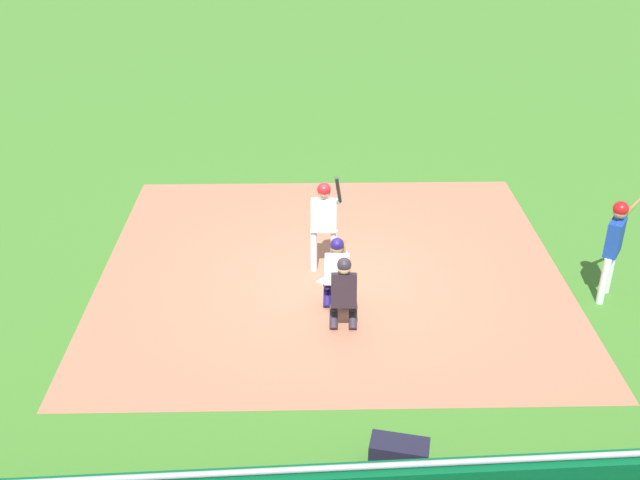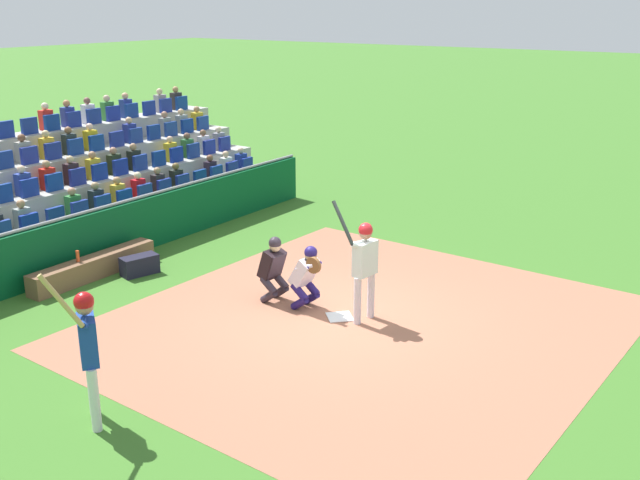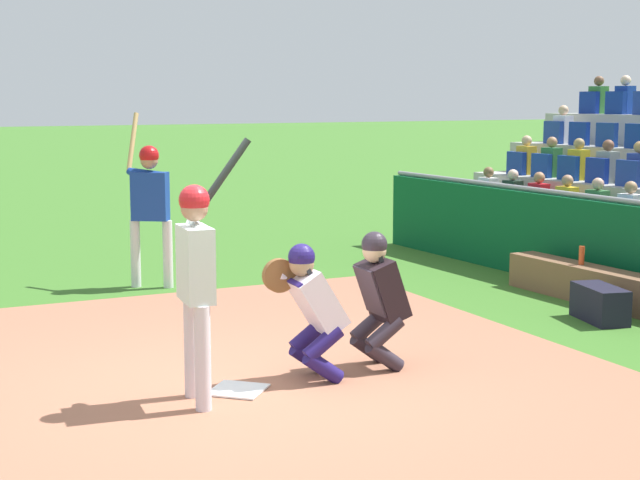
{
  "view_description": "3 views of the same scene",
  "coord_description": "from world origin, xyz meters",
  "views": [
    {
      "loc": [
        -0.99,
        -11.69,
        7.15
      ],
      "look_at": [
        -0.27,
        -0.42,
        1.11
      ],
      "focal_mm": 41.66,
      "sensor_mm": 36.0,
      "label": 1
    },
    {
      "loc": [
        10.26,
        6.59,
        5.39
      ],
      "look_at": [
        -0.46,
        -0.75,
        1.21
      ],
      "focal_mm": 41.45,
      "sensor_mm": 36.0,
      "label": 2
    },
    {
      "loc": [
        -7.33,
        3.15,
        2.49
      ],
      "look_at": [
        -0.06,
        -0.77,
        1.27
      ],
      "focal_mm": 53.89,
      "sensor_mm": 36.0,
      "label": 3
    }
  ],
  "objects": [
    {
      "name": "infield_dirt_patch",
      "position": [
        0.0,
        0.5,
        0.0
      ],
      "size": [
        8.99,
        8.41,
        0.01
      ],
      "primitive_type": "cube",
      "rotation": [
        0.0,
        0.0,
        -0.04
      ],
      "color": "#9D6249",
      "rests_on": "ground_plane"
    },
    {
      "name": "dugout_bench",
      "position": [
        1.13,
        -5.29,
        0.22
      ],
      "size": [
        2.95,
        0.4,
        0.44
      ],
      "primitive_type": "cube",
      "color": "brown",
      "rests_on": "ground_plane"
    },
    {
      "name": "equipment_duffel_bag",
      "position": [
        0.48,
        -4.64,
        0.2
      ],
      "size": [
        0.82,
        0.55,
        0.4
      ],
      "primitive_type": "cube",
      "rotation": [
        0.0,
        0.0,
        -0.28
      ],
      "color": "black",
      "rests_on": "ground_plane"
    },
    {
      "name": "catcher_crouching",
      "position": [
        0.01,
        -0.71,
        0.7
      ],
      "size": [
        0.49,
        0.71,
        1.25
      ],
      "color": "navy",
      "rests_on": "ground_plane"
    },
    {
      "name": "home_plate_marker",
      "position": [
        0.0,
        0.0,
        0.02
      ],
      "size": [
        0.62,
        0.62,
        0.02
      ],
      "primitive_type": "cube",
      "rotation": [
        0.0,
        0.0,
        0.79
      ],
      "color": "white",
      "rests_on": "infield_dirt_patch"
    },
    {
      "name": "ground_plane",
      "position": [
        0.0,
        0.0,
        0.0
      ],
      "size": [
        160.0,
        160.0,
        0.0
      ],
      "primitive_type": "plane",
      "color": "#396C24"
    },
    {
      "name": "home_plate_umpire",
      "position": [
        0.05,
        -1.44,
        0.71
      ],
      "size": [
        0.49,
        0.49,
        1.3
      ],
      "color": "#2D242E",
      "rests_on": "ground_plane"
    },
    {
      "name": "batter_at_plate",
      "position": [
        -0.13,
        0.41,
        1.13
      ],
      "size": [
        0.59,
        0.72,
        2.17
      ],
      "color": "silver",
      "rests_on": "ground_plane"
    },
    {
      "name": "on_deck_batter",
      "position": [
        4.78,
        -0.83,
        1.19
      ],
      "size": [
        0.84,
        0.54,
        2.3
      ],
      "color": "silver",
      "rests_on": "ground_plane"
    },
    {
      "name": "water_bottle_on_bench",
      "position": [
        1.48,
        -5.3,
        0.56
      ],
      "size": [
        0.07,
        0.07,
        0.23
      ],
      "primitive_type": "cylinder",
      "color": "#D24922",
      "rests_on": "dugout_bench"
    }
  ]
}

